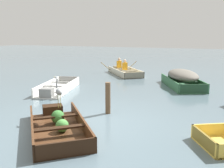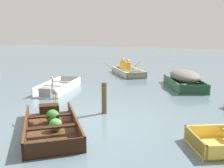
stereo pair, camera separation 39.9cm
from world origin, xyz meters
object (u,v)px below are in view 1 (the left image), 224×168
(mooring_post, at_px, (108,98))
(skiff_white_mid_moored, at_px, (57,88))
(dinghy_dark_varnish_foreground, at_px, (58,124))
(heron_on_dinghy, at_px, (59,91))
(rowboat_cream_with_crew, at_px, (124,71))
(skiff_green_far_moored, at_px, (182,77))

(mooring_post, bearing_deg, skiff_white_mid_moored, 148.57)
(dinghy_dark_varnish_foreground, bearing_deg, heron_on_dinghy, 119.45)
(skiff_white_mid_moored, relative_size, rowboat_cream_with_crew, 0.97)
(heron_on_dinghy, bearing_deg, dinghy_dark_varnish_foreground, -60.55)
(heron_on_dinghy, xyz_separation_m, mooring_post, (0.96, 1.15, -0.38))
(dinghy_dark_varnish_foreground, relative_size, rowboat_cream_with_crew, 0.92)
(dinghy_dark_varnish_foreground, relative_size, skiff_white_mid_moored, 0.95)
(skiff_green_far_moored, distance_m, heron_on_dinghy, 6.63)
(dinghy_dark_varnish_foreground, distance_m, mooring_post, 1.85)
(dinghy_dark_varnish_foreground, height_order, skiff_white_mid_moored, dinghy_dark_varnish_foreground)
(dinghy_dark_varnish_foreground, bearing_deg, mooring_post, 69.01)
(skiff_green_far_moored, bearing_deg, mooring_post, -107.53)
(rowboat_cream_with_crew, xyz_separation_m, heron_on_dinghy, (1.26, -8.63, 0.68))
(skiff_green_far_moored, xyz_separation_m, rowboat_cream_with_crew, (-3.78, 2.51, -0.28))
(skiff_white_mid_moored, xyz_separation_m, heron_on_dinghy, (2.23, -3.10, 0.73))
(skiff_green_far_moored, height_order, mooring_post, mooring_post)
(dinghy_dark_varnish_foreground, relative_size, skiff_green_far_moored, 0.93)
(heron_on_dinghy, bearing_deg, mooring_post, 50.39)
(dinghy_dark_varnish_foreground, bearing_deg, skiff_green_far_moored, 71.58)
(skiff_white_mid_moored, xyz_separation_m, rowboat_cream_with_crew, (0.97, 5.53, 0.05))
(skiff_white_mid_moored, distance_m, skiff_green_far_moored, 5.64)
(skiff_green_far_moored, height_order, heron_on_dinghy, heron_on_dinghy)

